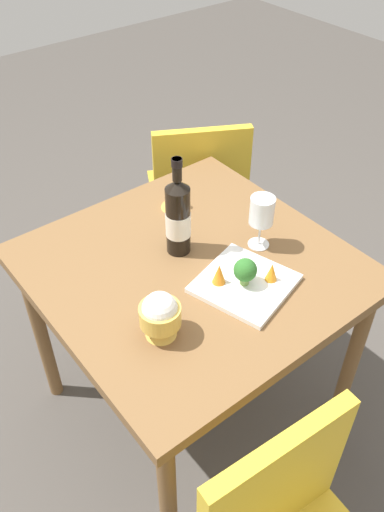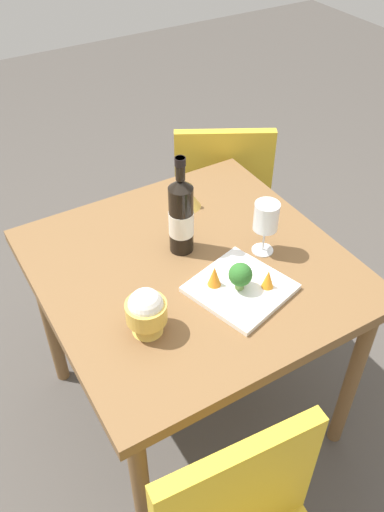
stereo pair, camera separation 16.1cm
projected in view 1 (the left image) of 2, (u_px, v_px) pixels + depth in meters
The scene contains 11 objects.
ground_plane at pixel (192, 404), 2.12m from camera, with size 8.00×8.00×0.00m, color #4C4742.
dining_table at pixel (192, 284), 1.69m from camera, with size 0.90×0.90×0.75m.
chair_by_wall at pixel (199, 188), 2.34m from camera, with size 0.54×0.54×0.85m.
wine_bottle at pixel (178, 217), 1.59m from camera, with size 0.08×0.08×0.33m.
wine_glass at pixel (262, 212), 1.61m from camera, with size 0.08×0.08×0.18m.
rice_bowl at pixel (160, 315), 1.37m from camera, with size 0.11×0.11×0.14m.
rice_bowl_lid at pixel (175, 198), 1.83m from camera, with size 0.10×0.10×0.09m.
serving_plate at pixel (245, 283), 1.55m from camera, with size 0.31×0.31×0.02m.
broccoli_floret at pixel (245, 271), 1.51m from camera, with size 0.07×0.07×0.09m.
carrot_garnish_left at pixel (272, 272), 1.53m from camera, with size 0.04×0.04×0.06m.
carrot_garnish_right at pixel (218, 274), 1.52m from camera, with size 0.04×0.04×0.07m.
Camera 1 is at (0.75, 0.95, 1.84)m, focal length 37.43 mm.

